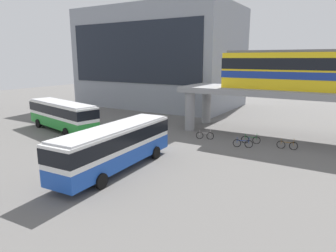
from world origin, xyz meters
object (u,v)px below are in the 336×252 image
pedestrian_at_kerb (134,130)px  pedestrian_near_building (125,128)px  bicycle_green (251,140)px  station_building (160,58)px  bus_main (115,143)px  bicycle_brown (287,145)px  bus_secondary (62,113)px  train (333,70)px  bicycle_blue (243,143)px  bicycle_silver (205,136)px

pedestrian_at_kerb → pedestrian_near_building: bearing=161.9°
bicycle_green → pedestrian_near_building: 12.82m
pedestrian_at_kerb → station_building: bearing=116.3°
bus_main → bicycle_brown: bus_main is taller
pedestrian_near_building → bus_secondary: bearing=-165.1°
pedestrian_at_kerb → train: bearing=27.2°
station_building → bus_secondary: 23.32m
train → bicycle_blue: (-6.21, -5.91, -6.49)m
bus_main → pedestrian_at_kerb: bearing=119.1°
bicycle_brown → station_building: bearing=145.1°
station_building → pedestrian_at_kerb: (10.41, -21.08, -7.15)m
train → pedestrian_at_kerb: bearing=-152.8°
bicycle_green → bicycle_brown: same height
bicycle_silver → pedestrian_near_building: 8.39m
train → bus_main: bearing=-127.0°
bus_secondary → bicycle_silver: size_ratio=6.62×
bicycle_blue → bicycle_brown: 3.86m
train → bicycle_blue: train is taller
bicycle_silver → bicycle_blue: same height
bicycle_green → pedestrian_near_building: (-12.26, -3.72, 0.43)m
bus_main → bicycle_brown: 15.37m
bicycle_brown → bus_main: bearing=-129.1°
bicycle_brown → bus_secondary: bearing=-166.4°
train → bicycle_brown: (-2.65, -4.42, -6.49)m
station_building → bicycle_brown: size_ratio=14.51×
station_building → bus_main: (14.72, -28.84, -5.98)m
station_building → bus_secondary: station_building is taller
bus_secondary → pedestrian_at_kerb: bearing=9.0°
bus_main → bus_secondary: size_ratio=0.98×
bicycle_silver → bicycle_brown: bearing=4.7°
bicycle_blue → pedestrian_at_kerb: pedestrian_at_kerb is taller
bus_main → bicycle_green: (6.33, 12.01, -1.63)m
pedestrian_near_building → bicycle_silver: bearing=20.6°
bicycle_green → pedestrian_near_building: bearing=-163.1°
bicycle_green → train: bearing=35.6°
bicycle_brown → pedestrian_near_building: bearing=-167.1°
station_building → pedestrian_at_kerb: size_ratio=14.91×
bicycle_silver → pedestrian_at_kerb: pedestrian_at_kerb is taller
bus_secondary → pedestrian_near_building: size_ratio=6.71×
bicycle_brown → pedestrian_at_kerb: size_ratio=1.03×
bus_secondary → pedestrian_near_building: (7.31, 1.94, -1.20)m
bicycle_green → bicycle_brown: bearing=-2.5°
bicycle_brown → bicycle_green: bearing=177.5°
bus_secondary → pedestrian_at_kerb: size_ratio=6.53×
train → bus_secondary: bearing=-158.7°
train → pedestrian_at_kerb: 19.61m
bus_secondary → bicycle_green: size_ratio=6.55×
bus_main → pedestrian_at_kerb: (-4.31, 7.76, -1.17)m
bicycle_green → bicycle_blue: bearing=-98.8°
bus_secondary → bicycle_blue: size_ratio=6.51×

